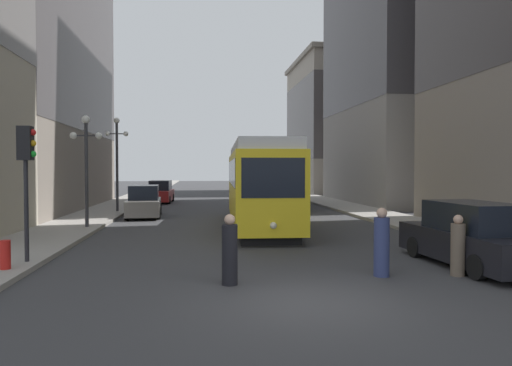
{
  "coord_description": "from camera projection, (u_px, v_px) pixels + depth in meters",
  "views": [
    {
      "loc": [
        -2.25,
        -9.34,
        2.74
      ],
      "look_at": [
        0.18,
        10.38,
        2.15
      ],
      "focal_mm": 32.79,
      "sensor_mm": 36.0,
      "label": 1
    }
  ],
  "objects": [
    {
      "name": "ground_plane",
      "position": [
        309.0,
        302.0,
        9.62
      ],
      "size": [
        200.0,
        200.0,
        0.0
      ],
      "primitive_type": "plane",
      "color": "#38383A"
    },
    {
      "name": "sidewalk_left",
      "position": [
        141.0,
        195.0,
        48.3
      ],
      "size": [
        3.01,
        120.0,
        0.15
      ],
      "primitive_type": "cube",
      "color": "gray",
      "rests_on": "ground"
    },
    {
      "name": "sidewalk_right",
      "position": [
        296.0,
        194.0,
        50.29
      ],
      "size": [
        3.01,
        120.0,
        0.15
      ],
      "primitive_type": "cube",
      "color": "gray",
      "rests_on": "ground"
    },
    {
      "name": "streetcar",
      "position": [
        259.0,
        183.0,
        22.25
      ],
      "size": [
        3.18,
        12.53,
        3.89
      ],
      "rotation": [
        0.0,
        0.0,
        -0.05
      ],
      "color": "black",
      "rests_on": "ground"
    },
    {
      "name": "transit_bus",
      "position": [
        278.0,
        180.0,
        35.4
      ],
      "size": [
        2.98,
        11.52,
        3.45
      ],
      "rotation": [
        0.0,
        0.0,
        -0.04
      ],
      "color": "black",
      "rests_on": "ground"
    },
    {
      "name": "parked_car_left_near",
      "position": [
        161.0,
        192.0,
        38.19
      ],
      "size": [
        2.04,
        4.77,
        1.82
      ],
      "rotation": [
        0.0,
        0.0,
        -0.04
      ],
      "color": "black",
      "rests_on": "ground"
    },
    {
      "name": "parked_car_left_mid",
      "position": [
        144.0,
        202.0,
        26.7
      ],
      "size": [
        2.09,
        4.68,
        1.82
      ],
      "rotation": [
        0.0,
        0.0,
        0.06
      ],
      "color": "black",
      "rests_on": "ground"
    },
    {
      "name": "parked_car_right_far",
      "position": [
        471.0,
        237.0,
        13.12
      ],
      "size": [
        2.07,
        5.02,
        1.82
      ],
      "rotation": [
        0.0,
        0.0,
        3.19
      ],
      "color": "black",
      "rests_on": "ground"
    },
    {
      "name": "pedestrian_crossing_near",
      "position": [
        230.0,
        252.0,
        11.06
      ],
      "size": [
        0.38,
        0.38,
        1.68
      ],
      "rotation": [
        0.0,
        0.0,
        4.58
      ],
      "color": "black",
      "rests_on": "ground"
    },
    {
      "name": "pedestrian_crossing_far",
      "position": [
        382.0,
        244.0,
        11.94
      ],
      "size": [
        0.39,
        0.39,
        1.76
      ],
      "rotation": [
        0.0,
        0.0,
        0.57
      ],
      "color": "navy",
      "rests_on": "ground"
    },
    {
      "name": "pedestrian_on_sidewalk",
      "position": [
        458.0,
        247.0,
        11.99
      ],
      "size": [
        0.35,
        0.35,
        1.57
      ],
      "rotation": [
        0.0,
        0.0,
        4.37
      ],
      "color": "#6B5B4C",
      "rests_on": "ground"
    },
    {
      "name": "traffic_light_near_left",
      "position": [
        26.0,
        157.0,
        13.05
      ],
      "size": [
        0.47,
        0.36,
        3.79
      ],
      "color": "#232328",
      "rests_on": "sidewalk_left"
    },
    {
      "name": "lamp_post_left_near",
      "position": [
        86.0,
        153.0,
        20.93
      ],
      "size": [
        1.41,
        0.36,
        5.0
      ],
      "color": "#333338",
      "rests_on": "sidewalk_left"
    },
    {
      "name": "lamp_post_left_far",
      "position": [
        117.0,
        150.0,
        28.79
      ],
      "size": [
        1.41,
        0.36,
        5.77
      ],
      "color": "#333338",
      "rests_on": "sidewalk_left"
    },
    {
      "name": "fire_hydrant",
      "position": [
        5.0,
        255.0,
        12.1
      ],
      "size": [
        0.26,
        0.26,
        0.75
      ],
      "primitive_type": "cylinder",
      "color": "red",
      "rests_on": "sidewalk_left"
    },
    {
      "name": "building_right_corner",
      "position": [
        350.0,
        125.0,
        56.54
      ],
      "size": [
        13.32,
        15.32,
        15.87
      ],
      "color": "#A89E8E",
      "rests_on": "ground"
    },
    {
      "name": "building_right_far",
      "position": [
        412.0,
        6.0,
        37.61
      ],
      "size": [
        11.1,
        15.77,
        30.75
      ],
      "color": "gray",
      "rests_on": "ground"
    }
  ]
}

